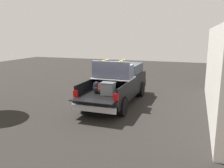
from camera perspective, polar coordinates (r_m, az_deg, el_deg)
ground_plane at (r=12.11m, az=0.96°, el=-4.55°), size 40.00×40.00×0.00m
pickup_truck at (r=12.21m, az=1.54°, el=0.27°), size 6.05×2.06×2.23m
building_facade at (r=11.25m, az=23.66°, el=2.98°), size 9.32×0.36×3.76m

